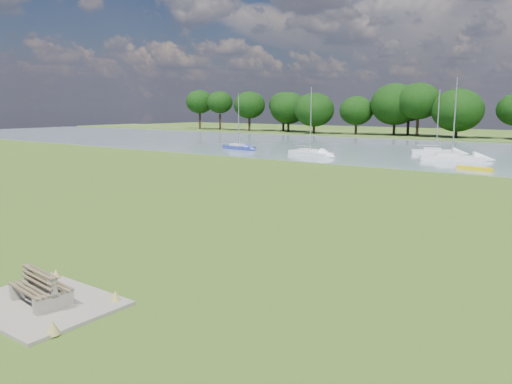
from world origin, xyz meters
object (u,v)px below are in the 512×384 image
Objects in this scene: sailboat_0 at (238,146)px; sailboat_6 at (310,152)px; bench_pair at (41,288)px; sailboat_5 at (451,156)px; kayak at (475,169)px; sailboat_1 at (436,151)px.

sailboat_6 is at bearing 3.09° from sailboat_0.
bench_pair is 0.23× the size of sailboat_5.
bench_pair is at bearing -110.52° from sailboat_5.
sailboat_6 is (-18.33, 3.04, 0.27)m from kayak.
sailboat_5 is (26.05, 2.27, 0.04)m from sailboat_0.
kayak is at bearing 2.26° from sailboat_0.
sailboat_1 is at bearing 133.44° from kayak.
sailboat_5 is (3.35, -5.84, 0.02)m from sailboat_1.
sailboat_5 reaches higher than kayak.
sailboat_5 is 1.10× the size of sailboat_6.
sailboat_1 is 6.73m from sailboat_5.
sailboat_5 is at bearing 16.15° from sailboat_0.
sailboat_6 reaches higher than sailboat_0.
kayak is (2.67, 38.90, -0.30)m from bench_pair.
sailboat_5 is at bearing 98.21° from bench_pair.
kayak is 0.40× the size of sailboat_6.
kayak is at bearing -82.96° from sailboat_5.
sailboat_0 is at bearing 128.73° from bench_pair.
sailboat_5 is (-1.20, 45.86, 0.01)m from bench_pair.
sailboat_6 is (-14.46, -3.92, -0.04)m from sailboat_5.
sailboat_5 is (-3.87, 6.96, 0.31)m from kayak.
sailboat_6 is (11.59, -1.65, -0.00)m from sailboat_0.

